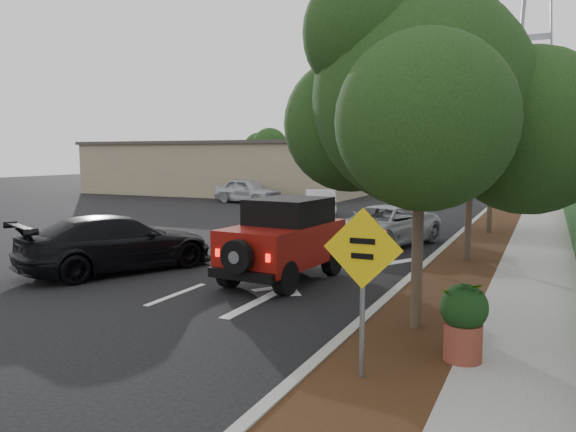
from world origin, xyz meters
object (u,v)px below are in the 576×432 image
Objects in this scene: red_jeep at (287,238)px; speed_hump_sign at (363,270)px; black_suv_oncoming at (118,243)px; silver_suv_ahead at (381,226)px.

red_jeep is 1.76× the size of speed_hump_sign.
red_jeep is at bearing -142.60° from black_suv_oncoming.
black_suv_oncoming is (-5.45, -7.21, 0.08)m from silver_suv_ahead.
silver_suv_ahead is 9.04m from black_suv_oncoming.
silver_suv_ahead is 2.12× the size of speed_hump_sign.
speed_hump_sign is (2.99, -11.81, 0.95)m from silver_suv_ahead.
silver_suv_ahead is 0.94× the size of black_suv_oncoming.
silver_suv_ahead is at bearing 87.51° from red_jeep.
red_jeep reaches higher than black_suv_oncoming.
silver_suv_ahead is at bearing 102.55° from speed_hump_sign.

